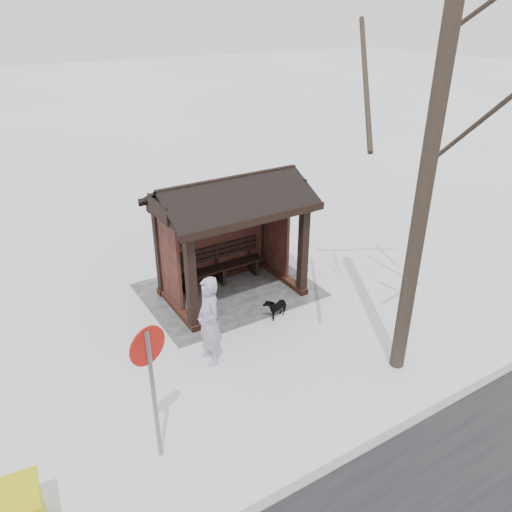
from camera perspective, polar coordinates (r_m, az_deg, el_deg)
The scene contains 8 objects.
ground at distance 12.76m, azimuth -2.69°, elevation -4.30°, with size 120.00×120.00×0.00m, color white.
kerb at distance 9.34m, azimuth 14.99°, elevation -19.16°, with size 120.00×0.15×0.06m, color gray.
trampled_patch at distance 12.90m, azimuth -3.12°, elevation -3.88°, with size 4.20×3.20×0.02m, color gray.
bus_shelter at distance 11.91m, azimuth -3.28°, elevation 4.99°, with size 3.60×2.40×3.09m.
tree_near at distance 8.62m, azimuth 21.18°, elevation 22.32°, with size 3.42×3.42×9.03m.
pedestrian at distance 10.03m, azimuth -5.39°, elevation -7.43°, with size 0.70×0.46×1.92m, color #A39BB6.
dog at distance 11.73m, azimuth 2.27°, elevation -5.79°, with size 0.29×0.63×0.54m, color black.
road_sign at distance 7.73m, azimuth -12.01°, elevation -12.36°, with size 0.61×0.23×2.49m.
Camera 1 is at (5.20, 9.60, 6.59)m, focal length 35.00 mm.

